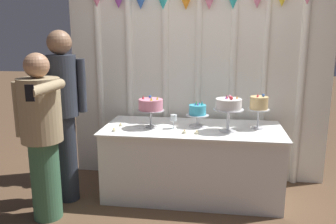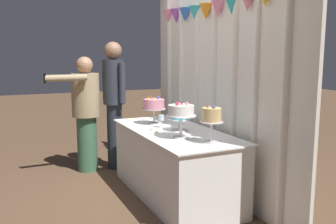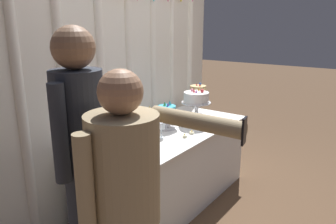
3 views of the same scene
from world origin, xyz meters
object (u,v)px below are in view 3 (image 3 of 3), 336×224
Objects in this scene: tealight_near_left at (116,156)px; tealight_near_right at (185,136)px; cake_table at (167,166)px; cake_display_midleft at (167,113)px; guest_man_dark_suit at (126,205)px; cake_display_rightmost at (198,93)px; cake_display_leftmost at (143,119)px; guest_man_pink_jacket at (82,159)px; tealight_far_left at (135,163)px; cake_display_midright at (196,99)px; wine_glass at (161,126)px; tealight_far_right at (192,133)px.

tealight_near_right reaches higher than tealight_near_left.
tealight_near_left is 0.72m from tealight_near_right.
cake_table is at bearing 75.12° from tealight_near_right.
guest_man_dark_suit is at bearing -151.78° from cake_display_midleft.
guest_man_dark_suit reaches higher than cake_display_rightmost.
tealight_near_left is 0.84m from guest_man_dark_suit.
cake_display_leftmost is 0.87m from guest_man_pink_jacket.
tealight_near_left is (-0.81, -0.10, -0.15)m from cake_display_midleft.
guest_man_dark_suit is (-1.99, -0.75, -0.16)m from cake_display_rightmost.
cake_display_rightmost is at bearing 12.90° from tealight_far_left.
cake_display_midright is at bearing 19.34° from guest_man_dark_suit.
tealight_near_left is (0.01, 0.21, -0.00)m from tealight_far_left.
wine_glass is 0.08× the size of guest_man_pink_jacket.
cake_display_midleft is (0.48, 0.10, -0.07)m from cake_display_leftmost.
cake_display_midleft is (0.05, 0.04, 0.54)m from cake_table.
guest_man_pink_jacket reaches higher than cake_display_rightmost.
cake_display_leftmost is 0.93× the size of cake_display_rightmost.
cake_display_midleft is 0.18× the size of guest_man_dark_suit.
cake_display_leftmost is 0.92× the size of cake_display_midright.
cake_display_rightmost is 7.97× the size of tealight_far_right.
cake_display_midleft is at bearing 92.34° from tealight_far_right.
cake_display_midleft is at bearing 25.32° from wine_glass.
cake_display_midleft reaches higher than tealight_far_left.
guest_man_dark_suit is at bearing -131.36° from tealight_near_left.
cake_display_rightmost is 2.13m from guest_man_dark_suit.
cake_display_leftmost is 7.79× the size of tealight_near_right.
guest_man_dark_suit is (-0.56, -0.63, 0.08)m from tealight_near_left.
tealight_near_left is at bearing 178.71° from wine_glass.
cake_display_rightmost is (0.31, 0.16, -0.01)m from cake_display_midright.
tealight_far_left is 0.71m from tealight_near_right.
cake_display_midright is 1.15m from tealight_near_left.
cake_display_midright reaches higher than cake_table.
cake_display_leftmost is 0.79m from cake_display_midright.
cake_display_midright is at bearing -2.18° from tealight_near_left.
guest_man_pink_jacket is at bearing -167.83° from wine_glass.
cake_display_midright is 0.51m from tealight_near_right.
guest_man_pink_jacket reaches higher than tealight_far_right.
wine_glass is at bearing 12.17° from guest_man_pink_jacket.
guest_man_dark_suit is at bearing -161.87° from tealight_far_right.
cake_table is 5.11× the size of cake_display_rightmost.
cake_display_leftmost reaches higher than tealight_near_left.
cake_table is 42.78× the size of tealight_near_right.
cake_display_midright is 0.24× the size of guest_man_dark_suit.
guest_man_dark_suit reaches higher than cake_display_leftmost.
cake_display_rightmost reaches higher than cake_display_midleft.
cake_display_leftmost reaches higher than tealight_near_right.
tealight_far_right is (0.06, -0.24, 0.39)m from cake_table.
cake_display_midleft is 0.36m from cake_display_midright.
cake_display_midright is at bearing -15.61° from cake_table.
tealight_far_left is (-0.34, -0.20, -0.22)m from cake_display_leftmost.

